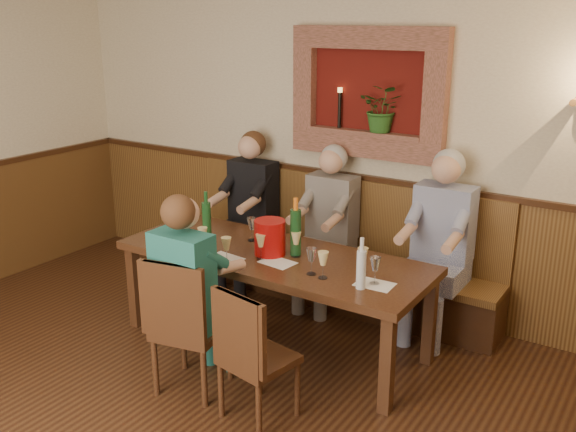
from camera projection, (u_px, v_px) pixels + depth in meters
name	position (u px, v px, depth m)	size (l,w,h in m)	color
room_shell	(50.00, 144.00, 2.99)	(6.04, 6.04, 2.82)	#C6B695
wainscoting	(77.00, 387.00, 3.38)	(6.02, 6.02, 1.15)	#523217
wall_niche	(371.00, 99.00, 5.25)	(1.36, 0.30, 1.06)	#55100C
dining_table	(273.00, 263.00, 4.84)	(2.40, 0.90, 0.75)	#381A10
bench	(333.00, 266.00, 5.70)	(3.00, 0.45, 1.11)	#381E0F
chair_near_left	(191.00, 351.00, 4.35)	(0.51, 0.51, 0.98)	#381A10
chair_near_right	(257.00, 381.00, 4.04)	(0.47, 0.47, 0.91)	#381A10
person_bench_left	(248.00, 223.00, 5.97)	(0.44, 0.53, 1.46)	black
person_bench_mid	(327.00, 242.00, 5.54)	(0.42, 0.52, 1.43)	#504C49
person_bench_right	(437.00, 261.00, 5.02)	(0.45, 0.55, 1.50)	navy
person_chair_front	(194.00, 309.00, 4.31)	(0.41, 0.50, 1.40)	#195358
spittoon_bucket	(270.00, 237.00, 4.76)	(0.23, 0.23, 0.27)	#B30C0B
wine_bottle_green_a	(296.00, 231.00, 4.74)	(0.10, 0.10, 0.44)	#19471E
wine_bottle_green_b	(207.00, 219.00, 5.11)	(0.09, 0.09, 0.39)	#19471E
water_bottle	(361.00, 268.00, 4.16)	(0.07, 0.07, 0.35)	silver
tasting_sheet_a	(178.00, 241.00, 5.07)	(0.29, 0.21, 0.00)	white
tasting_sheet_b	(278.00, 262.00, 4.64)	(0.25, 0.18, 0.00)	white
tasting_sheet_c	(375.00, 284.00, 4.26)	(0.25, 0.18, 0.00)	white
tasting_sheet_d	(225.00, 258.00, 4.72)	(0.26, 0.18, 0.00)	white
wine_glass_0	(168.00, 224.00, 5.20)	(0.08, 0.08, 0.19)	#E5D189
wine_glass_1	(207.00, 222.00, 5.25)	(0.08, 0.08, 0.19)	white
wine_glass_2	(203.00, 240.00, 4.83)	(0.08, 0.08, 0.19)	#E5D189
wine_glass_3	(252.00, 229.00, 5.06)	(0.08, 0.08, 0.19)	white
wine_glass_4	(261.00, 247.00, 4.68)	(0.08, 0.08, 0.19)	#E5D189
wine_glass_5	(296.00, 244.00, 4.73)	(0.08, 0.08, 0.19)	#E5D189
wine_glass_6	(311.00, 261.00, 4.41)	(0.08, 0.08, 0.19)	white
wine_glass_7	(363.00, 261.00, 4.41)	(0.08, 0.08, 0.19)	#E5D189
wine_glass_8	(375.00, 271.00, 4.25)	(0.08, 0.08, 0.19)	white
wine_glass_9	(227.00, 250.00, 4.62)	(0.08, 0.08, 0.19)	#E5D189
wine_glass_10	(323.00, 265.00, 4.34)	(0.08, 0.08, 0.19)	#E5D189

